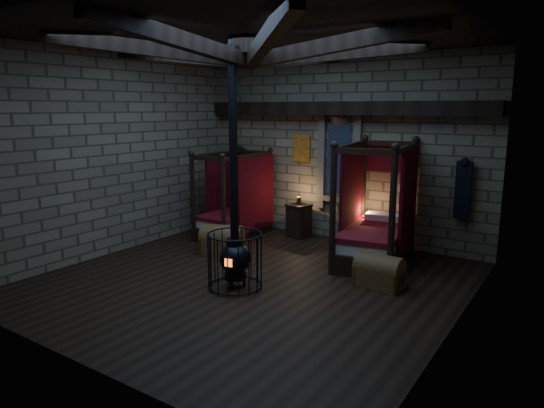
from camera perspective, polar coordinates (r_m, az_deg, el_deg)
The scene contains 8 objects.
room at distance 8.42m, azimuth -2.25°, elevation 15.89°, with size 7.02×7.02×4.29m.
bed_left at distance 11.80m, azimuth -4.31°, elevation -1.32°, with size 1.04×1.93×2.01m.
bed_right at distance 10.01m, azimuth 12.09°, elevation -3.31°, with size 1.52×2.42×2.37m.
trunk_left at distance 10.38m, azimuth -5.86°, elevation -4.32°, with size 1.01×0.82×0.64m.
trunk_right at distance 8.70m, azimuth 12.51°, elevation -7.81°, with size 0.84×0.56×0.59m.
nightstand_left at distance 11.62m, azimuth 3.17°, elevation -1.92°, with size 0.59×0.57×0.99m.
nightstand_right at distance 10.86m, azimuth 10.92°, elevation -3.42°, with size 0.45×0.44×0.74m.
stove at distance 8.36m, azimuth -4.38°, elevation -5.92°, with size 0.95×0.95×4.05m.
Camera 1 is at (4.92, -6.70, 3.07)m, focal length 32.00 mm.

